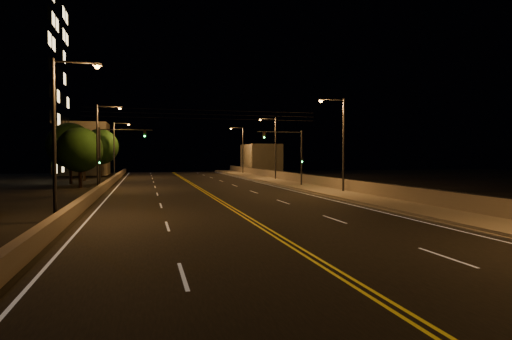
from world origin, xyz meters
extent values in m
plane|color=black|center=(0.00, 0.00, 0.00)|extent=(160.00, 160.00, 0.00)
cube|color=black|center=(0.00, 20.00, 0.01)|extent=(18.00, 120.00, 0.02)
cube|color=gray|center=(10.80, 20.00, 0.15)|extent=(3.60, 120.00, 0.30)
cube|color=gray|center=(8.93, 20.00, 0.07)|extent=(0.14, 120.00, 0.15)
cube|color=gray|center=(12.45, 20.00, 0.80)|extent=(0.30, 120.00, 1.00)
cube|color=gray|center=(-9.51, 20.00, 0.39)|extent=(0.45, 120.00, 0.79)
cube|color=gray|center=(16.50, 70.00, 2.83)|extent=(6.00, 10.00, 5.65)
cube|color=gray|center=(-16.00, 71.12, 4.67)|extent=(8.00, 8.00, 9.34)
cylinder|color=black|center=(12.45, 20.00, 1.33)|extent=(0.06, 120.00, 0.06)
cube|color=silver|center=(-8.60, 20.00, 0.02)|extent=(0.12, 116.00, 0.00)
cube|color=silver|center=(8.60, 20.00, 0.02)|extent=(0.12, 116.00, 0.00)
cube|color=gold|center=(-0.15, 20.00, 0.02)|extent=(0.12, 116.00, 0.00)
cube|color=gold|center=(0.15, 20.00, 0.02)|extent=(0.12, 116.00, 0.00)
cube|color=silver|center=(-4.50, 1.50, 0.02)|extent=(0.12, 3.00, 0.00)
cube|color=silver|center=(-4.50, 10.50, 0.02)|extent=(0.12, 3.00, 0.00)
cube|color=silver|center=(-4.50, 19.50, 0.02)|extent=(0.12, 3.00, 0.00)
cube|color=silver|center=(-4.50, 28.50, 0.02)|extent=(0.12, 3.00, 0.00)
cube|color=silver|center=(-4.50, 37.50, 0.02)|extent=(0.12, 3.00, 0.00)
cube|color=silver|center=(-4.50, 46.50, 0.02)|extent=(0.12, 3.00, 0.00)
cube|color=silver|center=(-4.50, 55.50, 0.02)|extent=(0.12, 3.00, 0.00)
cube|color=silver|center=(-4.50, 64.50, 0.02)|extent=(0.12, 3.00, 0.00)
cube|color=silver|center=(-4.50, 73.50, 0.02)|extent=(0.12, 3.00, 0.00)
cube|color=silver|center=(4.50, 1.50, 0.02)|extent=(0.12, 3.00, 0.00)
cube|color=silver|center=(4.50, 10.50, 0.02)|extent=(0.12, 3.00, 0.00)
cube|color=silver|center=(4.50, 19.50, 0.02)|extent=(0.12, 3.00, 0.00)
cube|color=silver|center=(4.50, 28.50, 0.02)|extent=(0.12, 3.00, 0.00)
cube|color=silver|center=(4.50, 37.50, 0.02)|extent=(0.12, 3.00, 0.00)
cube|color=silver|center=(4.50, 46.50, 0.02)|extent=(0.12, 3.00, 0.00)
cube|color=silver|center=(4.50, 55.50, 0.02)|extent=(0.12, 3.00, 0.00)
cube|color=silver|center=(4.50, 64.50, 0.02)|extent=(0.12, 3.00, 0.00)
cube|color=silver|center=(4.50, 73.50, 0.02)|extent=(0.12, 3.00, 0.00)
cylinder|color=#2D2D33|center=(11.80, 24.31, 4.33)|extent=(0.20, 0.20, 8.65)
cylinder|color=#2D2D33|center=(10.70, 24.31, 8.50)|extent=(2.20, 0.12, 0.12)
cube|color=#2D2D33|center=(9.60, 24.31, 8.43)|extent=(0.50, 0.25, 0.14)
sphere|color=#FF9E2D|center=(9.60, 24.31, 8.33)|extent=(0.28, 0.28, 0.28)
cylinder|color=#2D2D33|center=(11.80, 45.02, 4.33)|extent=(0.20, 0.20, 8.65)
cylinder|color=#2D2D33|center=(10.70, 45.02, 8.50)|extent=(2.20, 0.12, 0.12)
cube|color=#2D2D33|center=(9.60, 45.02, 8.43)|extent=(0.50, 0.25, 0.14)
sphere|color=#FF9E2D|center=(9.60, 45.02, 8.33)|extent=(0.28, 0.28, 0.28)
cylinder|color=#2D2D33|center=(11.80, 65.24, 4.33)|extent=(0.20, 0.20, 8.65)
cylinder|color=#2D2D33|center=(10.70, 65.24, 8.50)|extent=(2.20, 0.12, 0.12)
cube|color=#2D2D33|center=(9.60, 65.24, 8.43)|extent=(0.50, 0.25, 0.14)
sphere|color=#FF9E2D|center=(9.60, 65.24, 8.33)|extent=(0.28, 0.28, 0.28)
cylinder|color=#2D2D33|center=(-10.20, 13.60, 4.33)|extent=(0.20, 0.20, 8.65)
cylinder|color=#2D2D33|center=(-9.10, 13.60, 8.50)|extent=(2.20, 0.12, 0.12)
cube|color=#2D2D33|center=(-8.00, 13.60, 8.43)|extent=(0.50, 0.25, 0.14)
sphere|color=#FF9E2D|center=(-8.00, 13.60, 8.33)|extent=(0.28, 0.28, 0.28)
cylinder|color=#2D2D33|center=(-10.20, 34.94, 4.33)|extent=(0.20, 0.20, 8.65)
cylinder|color=#2D2D33|center=(-9.10, 34.94, 8.50)|extent=(2.20, 0.12, 0.12)
cube|color=#2D2D33|center=(-8.00, 34.94, 8.43)|extent=(0.50, 0.25, 0.14)
sphere|color=#FF9E2D|center=(-8.00, 34.94, 8.33)|extent=(0.28, 0.28, 0.28)
cylinder|color=#2D2D33|center=(-10.20, 58.93, 4.33)|extent=(0.20, 0.20, 8.65)
cylinder|color=#2D2D33|center=(-9.10, 58.93, 8.50)|extent=(2.20, 0.12, 0.12)
cube|color=#2D2D33|center=(-8.00, 58.93, 8.43)|extent=(0.50, 0.25, 0.14)
sphere|color=#FF9E2D|center=(-8.00, 58.93, 8.33)|extent=(0.28, 0.28, 0.28)
cylinder|color=#2D2D33|center=(11.00, 32.88, 3.12)|extent=(0.18, 0.18, 6.24)
cylinder|color=#2D2D33|center=(8.50, 32.88, 6.04)|extent=(5.00, 0.10, 0.10)
cube|color=black|center=(6.75, 32.88, 5.69)|extent=(0.28, 0.18, 0.80)
sphere|color=#19FF4C|center=(6.75, 32.77, 5.44)|extent=(0.14, 0.14, 0.14)
cube|color=black|center=(11.00, 32.73, 3.00)|extent=(0.22, 0.14, 0.55)
cylinder|color=#2D2D33|center=(-9.80, 32.88, 3.12)|extent=(0.18, 0.18, 6.24)
cylinder|color=#2D2D33|center=(-7.30, 32.88, 6.04)|extent=(5.00, 0.10, 0.10)
cube|color=black|center=(-5.55, 32.88, 5.69)|extent=(0.28, 0.18, 0.80)
sphere|color=#19FF4C|center=(-5.55, 32.77, 5.44)|extent=(0.14, 0.14, 0.14)
cube|color=black|center=(-9.80, 32.73, 3.00)|extent=(0.22, 0.14, 0.55)
cylinder|color=black|center=(0.00, 29.50, 7.00)|extent=(22.00, 0.03, 0.03)
cylinder|color=black|center=(0.00, 29.50, 7.40)|extent=(22.00, 0.03, 0.03)
cylinder|color=black|center=(0.00, 29.50, 7.80)|extent=(22.00, 0.03, 0.03)
cylinder|color=black|center=(-12.37, 38.54, 1.14)|extent=(0.36, 0.36, 2.29)
sphere|color=black|center=(-12.37, 38.54, 4.13)|extent=(4.83, 4.83, 4.83)
cylinder|color=black|center=(-14.48, 45.81, 1.32)|extent=(0.36, 0.36, 2.64)
sphere|color=black|center=(-14.48, 45.81, 4.76)|extent=(5.56, 5.56, 5.56)
cylinder|color=black|center=(-13.72, 52.04, 1.11)|extent=(0.36, 0.36, 2.22)
sphere|color=black|center=(-13.72, 52.04, 4.01)|extent=(4.69, 4.69, 4.69)
cylinder|color=black|center=(-12.47, 61.37, 1.35)|extent=(0.36, 0.36, 2.71)
sphere|color=black|center=(-12.47, 61.37, 4.88)|extent=(5.71, 5.71, 5.71)
camera|label=1|loc=(-5.54, -11.01, 3.55)|focal=30.00mm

